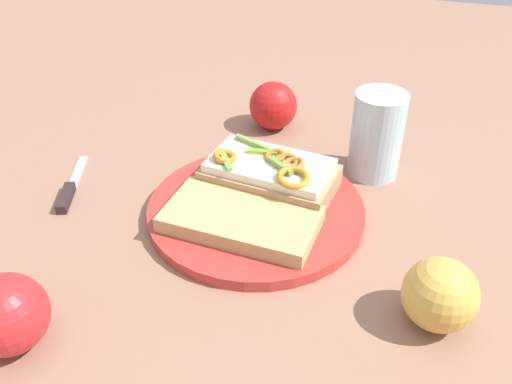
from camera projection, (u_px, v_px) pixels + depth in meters
ground_plane at (256, 215)px, 0.67m from camera, size 2.00×2.00×0.00m
plate at (256, 210)px, 0.67m from camera, size 0.26×0.26×0.01m
sandwich at (270, 174)px, 0.68m from camera, size 0.17×0.12×0.05m
bread_slice_side at (241, 219)px, 0.63m from camera, size 0.18×0.11×0.02m
apple_1 at (7, 315)px, 0.49m from camera, size 0.08×0.08×0.08m
apple_2 at (440, 295)px, 0.51m from camera, size 0.09×0.09×0.07m
apple_3 at (273, 106)px, 0.84m from camera, size 0.09×0.09×0.07m
drinking_glass at (377, 135)px, 0.72m from camera, size 0.07×0.07×0.12m
knife at (70, 189)px, 0.71m from camera, size 0.06×0.13×0.01m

